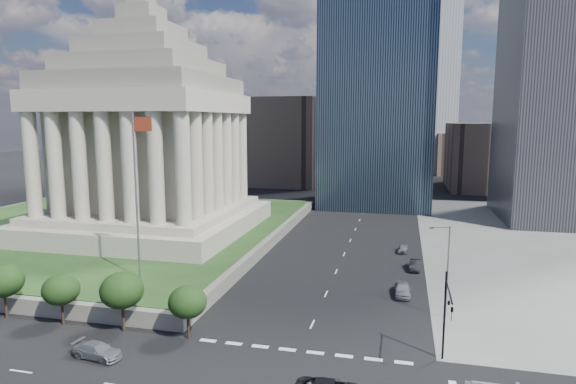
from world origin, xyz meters
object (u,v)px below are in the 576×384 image
(street_lamp_north, at_px, (446,266))
(parked_sedan_near, at_px, (403,289))
(traffic_signal_ne, at_px, (447,310))
(parked_sedan_mid, at_px, (415,265))
(suv_grey, at_px, (97,351))
(parked_sedan_far, at_px, (403,248))
(war_memorial, at_px, (146,117))
(flagpole, at_px, (137,187))

(street_lamp_north, bearing_deg, parked_sedan_near, 127.31)
(traffic_signal_ne, relative_size, street_lamp_north, 0.80)
(traffic_signal_ne, relative_size, parked_sedan_mid, 1.93)
(suv_grey, distance_m, parked_sedan_mid, 43.00)
(street_lamp_north, xyz_separation_m, suv_grey, (-30.52, -16.41, -4.99))
(street_lamp_north, xyz_separation_m, parked_sedan_far, (-4.33, 25.38, -5.04))
(war_memorial, height_order, parked_sedan_far, war_memorial)
(parked_sedan_near, distance_m, parked_sedan_mid, 10.81)
(traffic_signal_ne, xyz_separation_m, parked_sedan_near, (-3.50, 16.98, -4.47))
(flagpole, relative_size, street_lamp_north, 2.00)
(street_lamp_north, height_order, suv_grey, street_lamp_north)
(war_memorial, bearing_deg, parked_sedan_mid, -8.46)
(parked_sedan_mid, bearing_deg, traffic_signal_ne, -82.68)
(flagpole, height_order, traffic_signal_ne, flagpole)
(suv_grey, height_order, parked_sedan_near, parked_sedan_near)
(flagpole, xyz_separation_m, street_lamp_north, (35.16, 1.00, -7.45))
(parked_sedan_mid, bearing_deg, parked_sedan_far, 103.93)
(flagpole, bearing_deg, traffic_signal_ne, -16.71)
(flagpole, xyz_separation_m, suv_grey, (4.64, -15.41, -12.44))
(war_memorial, relative_size, suv_grey, 8.39)
(suv_grey, xyz_separation_m, parked_sedan_far, (26.19, 41.79, -0.05))
(flagpole, xyz_separation_m, parked_sedan_near, (30.83, 6.68, -12.33))
(war_memorial, distance_m, suv_grey, 47.59)
(flagpole, xyz_separation_m, traffic_signal_ne, (34.33, -10.30, -7.86))
(flagpole, xyz_separation_m, parked_sedan_far, (30.83, 26.38, -12.49))
(parked_sedan_mid, relative_size, parked_sedan_far, 1.14)
(flagpole, relative_size, parked_sedan_mid, 4.82)
(parked_sedan_near, bearing_deg, parked_sedan_mid, 79.16)
(flagpole, height_order, parked_sedan_far, flagpole)
(flagpole, relative_size, parked_sedan_far, 5.47)
(street_lamp_north, relative_size, parked_sedan_mid, 2.41)
(parked_sedan_mid, distance_m, parked_sedan_far, 9.17)
(parked_sedan_near, bearing_deg, street_lamp_north, -54.69)
(traffic_signal_ne, height_order, suv_grey, traffic_signal_ne)
(parked_sedan_far, bearing_deg, street_lamp_north, -73.91)
(traffic_signal_ne, distance_m, parked_sedan_near, 17.91)
(suv_grey, bearing_deg, parked_sedan_mid, -32.84)
(traffic_signal_ne, bearing_deg, street_lamp_north, 85.81)
(flagpole, height_order, suv_grey, flagpole)
(war_memorial, xyz_separation_m, suv_grey, (16.81, -39.41, -20.73))
(flagpole, height_order, parked_sedan_near, flagpole)
(suv_grey, bearing_deg, flagpole, 24.28)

